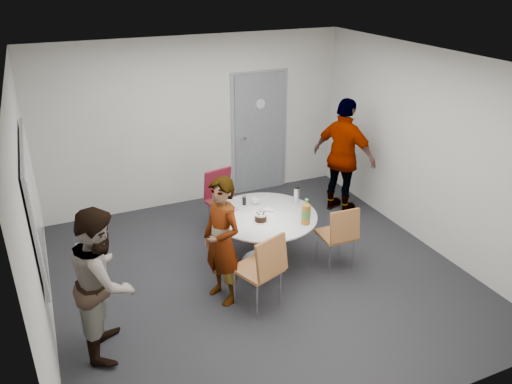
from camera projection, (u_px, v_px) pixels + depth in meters
name	position (u px, v px, depth m)	size (l,w,h in m)	color
floor	(260.00, 274.00, 6.46)	(5.00, 5.00, 0.00)	black
ceiling	(260.00, 63.00, 5.33)	(5.00, 5.00, 0.00)	silver
wall_back	(196.00, 122.00, 7.97)	(5.00, 5.00, 0.00)	#BAB8B1
wall_left	(32.00, 218.00, 4.98)	(5.00, 5.00, 0.00)	#BAB8B1
wall_right	(427.00, 150.00, 6.81)	(5.00, 5.00, 0.00)	#BAB8B1
wall_front	(393.00, 296.00, 3.81)	(5.00, 5.00, 0.00)	#BAB8B1
door	(259.00, 133.00, 8.49)	(1.02, 0.17, 2.12)	slate
whiteboard	(34.00, 201.00, 5.12)	(0.04, 1.90, 1.25)	gray
table	(267.00, 221.00, 6.46)	(1.37, 1.37, 1.05)	white
chair_near_left	(264.00, 265.00, 5.58)	(0.60, 0.63, 0.97)	brown
chair_near_right	(340.00, 232.00, 6.37)	(0.44, 0.48, 0.89)	brown
chair_far	(222.00, 195.00, 7.27)	(0.55, 0.58, 0.96)	maroon
person_main	(222.00, 241.00, 5.69)	(0.57, 0.37, 1.56)	#A5C6EA
person_left	(104.00, 281.00, 4.94)	(0.78, 0.61, 1.61)	white
person_right	(344.00, 157.00, 7.75)	(1.08, 0.45, 1.85)	black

